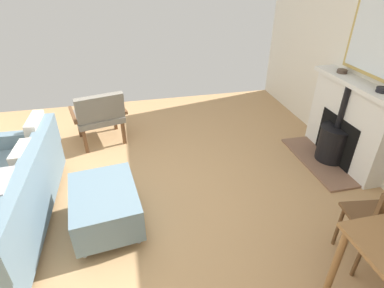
{
  "coord_description": "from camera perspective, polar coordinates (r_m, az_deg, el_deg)",
  "views": [
    {
      "loc": [
        -0.14,
        2.51,
        2.19
      ],
      "look_at": [
        -0.65,
        0.24,
        0.79
      ],
      "focal_mm": 28.64,
      "sensor_mm": 36.0,
      "label": 1
    }
  ],
  "objects": [
    {
      "name": "sofa",
      "position": [
        3.25,
        -31.32,
        -9.07
      ],
      "size": [
        0.85,
        1.92,
        0.8
      ],
      "color": "#B2B2B7",
      "rests_on": "ground"
    },
    {
      "name": "armchair_accent",
      "position": [
        4.26,
        -16.88,
        5.34
      ],
      "size": [
        0.79,
        0.72,
        0.77
      ],
      "color": "brown",
      "rests_on": "ground"
    },
    {
      "name": "ground_plane",
      "position": [
        3.33,
        -12.15,
        -11.02
      ],
      "size": [
        5.72,
        5.52,
        0.01
      ],
      "primitive_type": "cube",
      "color": "tan"
    },
    {
      "name": "ottoman",
      "position": [
        2.99,
        -15.87,
        -10.91
      ],
      "size": [
        0.67,
        0.84,
        0.42
      ],
      "color": "#B2B2B7",
      "rests_on": "ground"
    },
    {
      "name": "mirror_over_mantel",
      "position": [
        3.88,
        31.8,
        17.04
      ],
      "size": [
        0.04,
        0.88,
        0.89
      ],
      "color": "tan"
    },
    {
      "name": "dining_chair_near_fireplace",
      "position": [
        2.78,
        32.18,
        -12.0
      ],
      "size": [
        0.45,
        0.45,
        0.85
      ],
      "color": "brown",
      "rests_on": "ground"
    },
    {
      "name": "mantel_bowl_near",
      "position": [
        4.16,
        26.18,
        12.1
      ],
      "size": [
        0.12,
        0.12,
        0.04
      ],
      "color": "#47382D",
      "rests_on": "fireplace"
    },
    {
      "name": "mantel_bowl_far",
      "position": [
        3.71,
        31.88,
        8.62
      ],
      "size": [
        0.11,
        0.11,
        0.05
      ],
      "color": "black",
      "rests_on": "fireplace"
    },
    {
      "name": "fireplace",
      "position": [
        4.13,
        26.47,
        2.66
      ],
      "size": [
        0.61,
        1.31,
        1.03
      ],
      "color": "brown",
      "rests_on": "ground"
    }
  ]
}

